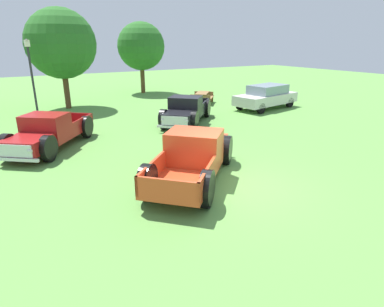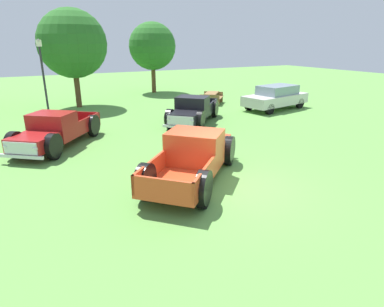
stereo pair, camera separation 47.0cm
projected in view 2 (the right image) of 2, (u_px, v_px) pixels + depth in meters
The scene contains 9 objects.
ground_plane at pixel (230, 186), 10.09m from camera, with size 80.00×80.00×0.00m, color #5B9342.
pickup_truck_foreground at pixel (195, 155), 10.63m from camera, with size 4.84×4.81×1.54m.
pickup_truck_behind_left at pixel (192, 111), 17.46m from camera, with size 4.57×4.63×1.47m.
pickup_truck_behind_right at pixel (53, 132), 13.48m from camera, with size 4.31×4.85×1.48m.
sedan_distant_b at pixel (276, 97), 21.27m from camera, with size 4.88×2.72×1.54m.
lamp_post_near at pixel (44, 77), 18.93m from camera, with size 0.36×0.36×4.39m.
picnic_table at pixel (211, 97), 23.27m from camera, with size 2.30×2.33×0.78m.
oak_tree_east at pixel (72, 44), 20.90m from camera, with size 4.36×4.36×6.28m.
oak_tree_center at pixel (152, 46), 27.33m from camera, with size 3.91×3.91×5.81m.
Camera 2 is at (-5.35, -7.60, 4.24)m, focal length 30.51 mm.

